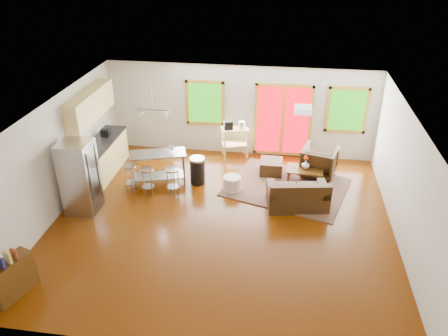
# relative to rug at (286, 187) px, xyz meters

# --- Properties ---
(floor) EXTENTS (7.50, 7.00, 0.02)m
(floor) POSITION_rel_rug_xyz_m (-1.41, -1.68, -0.02)
(floor) COLOR #3C1901
(floor) RESTS_ON ground
(ceiling) EXTENTS (7.50, 7.00, 0.02)m
(ceiling) POSITION_rel_rug_xyz_m (-1.41, -1.68, 2.60)
(ceiling) COLOR silver
(ceiling) RESTS_ON ground
(back_wall) EXTENTS (7.50, 0.02, 2.60)m
(back_wall) POSITION_rel_rug_xyz_m (-1.41, 1.83, 1.29)
(back_wall) COLOR beige
(back_wall) RESTS_ON ground
(left_wall) EXTENTS (0.02, 7.00, 2.60)m
(left_wall) POSITION_rel_rug_xyz_m (-5.17, -1.68, 1.29)
(left_wall) COLOR beige
(left_wall) RESTS_ON ground
(right_wall) EXTENTS (0.02, 7.00, 2.60)m
(right_wall) POSITION_rel_rug_xyz_m (2.35, -1.68, 1.29)
(right_wall) COLOR beige
(right_wall) RESTS_ON ground
(front_wall) EXTENTS (7.50, 0.02, 2.60)m
(front_wall) POSITION_rel_rug_xyz_m (-1.41, -5.19, 1.29)
(front_wall) COLOR beige
(front_wall) RESTS_ON ground
(window_left) EXTENTS (1.10, 0.05, 1.30)m
(window_left) POSITION_rel_rug_xyz_m (-2.41, 1.78, 1.49)
(window_left) COLOR #16570A
(window_left) RESTS_ON back_wall
(french_doors) EXTENTS (1.60, 0.05, 2.10)m
(french_doors) POSITION_rel_rug_xyz_m (-0.21, 1.78, 1.09)
(french_doors) COLOR #B3000B
(french_doors) RESTS_ON back_wall
(window_right) EXTENTS (1.10, 0.05, 1.30)m
(window_right) POSITION_rel_rug_xyz_m (1.49, 1.78, 1.49)
(window_right) COLOR #16570A
(window_right) RESTS_ON back_wall
(rug) EXTENTS (3.40, 2.96, 0.03)m
(rug) POSITION_rel_rug_xyz_m (0.00, 0.00, 0.00)
(rug) COLOR #4B5739
(rug) RESTS_ON floor
(loveseat) EXTENTS (1.50, 1.00, 0.74)m
(loveseat) POSITION_rel_rug_xyz_m (0.26, -0.86, 0.28)
(loveseat) COLOR black
(loveseat) RESTS_ON floor
(coffee_table) EXTENTS (0.97, 0.62, 0.37)m
(coffee_table) POSITION_rel_rug_xyz_m (0.44, 0.37, 0.31)
(coffee_table) COLOR #3C240B
(coffee_table) RESTS_ON floor
(armchair) EXTENTS (1.05, 1.01, 0.89)m
(armchair) POSITION_rel_rug_xyz_m (0.82, 0.79, 0.43)
(armchair) COLOR black
(armchair) RESTS_ON floor
(ottoman) EXTENTS (0.59, 0.59, 0.39)m
(ottoman) POSITION_rel_rug_xyz_m (-0.43, 0.69, 0.18)
(ottoman) COLOR black
(ottoman) RESTS_ON floor
(pouf) EXTENTS (0.57, 0.57, 0.39)m
(pouf) POSITION_rel_rug_xyz_m (-1.36, -0.33, 0.18)
(pouf) COLOR beige
(pouf) RESTS_ON floor
(vase) EXTENTS (0.23, 0.24, 0.35)m
(vase) POSITION_rel_rug_xyz_m (0.45, 0.38, 0.51)
(vase) COLOR silver
(vase) RESTS_ON coffee_table
(cabinets) EXTENTS (0.64, 2.24, 2.30)m
(cabinets) POSITION_rel_rug_xyz_m (-4.90, 0.02, 0.91)
(cabinets) COLOR #D6BB67
(cabinets) RESTS_ON floor
(refrigerator) EXTENTS (0.72, 0.68, 1.74)m
(refrigerator) POSITION_rel_rug_xyz_m (-4.65, -1.68, 0.85)
(refrigerator) COLOR #B7BABC
(refrigerator) RESTS_ON floor
(island) EXTENTS (1.49, 0.95, 0.88)m
(island) POSITION_rel_rug_xyz_m (-3.25, -0.27, 0.59)
(island) COLOR #B7BABC
(island) RESTS_ON floor
(cup) EXTENTS (0.16, 0.15, 0.13)m
(cup) POSITION_rel_rug_xyz_m (-2.91, -0.15, 1.00)
(cup) COLOR silver
(cup) RESTS_ON island
(bar_stool_a) EXTENTS (0.40, 0.40, 0.69)m
(bar_stool_a) POSITION_rel_rug_xyz_m (-3.88, -0.67, 0.50)
(bar_stool_a) COLOR #B7BABC
(bar_stool_a) RESTS_ON floor
(bar_stool_b) EXTENTS (0.42, 0.42, 0.71)m
(bar_stool_b) POSITION_rel_rug_xyz_m (-3.39, -0.80, 0.52)
(bar_stool_b) COLOR #B7BABC
(bar_stool_b) RESTS_ON floor
(bar_stool_c) EXTENTS (0.43, 0.43, 0.72)m
(bar_stool_c) POSITION_rel_rug_xyz_m (-2.77, -0.72, 0.52)
(bar_stool_c) COLOR #B7BABC
(bar_stool_c) RESTS_ON floor
(trash_can) EXTENTS (0.47, 0.47, 0.72)m
(trash_can) POSITION_rel_rug_xyz_m (-2.29, -0.08, 0.35)
(trash_can) COLOR black
(trash_can) RESTS_ON floor
(kitchen_cart) EXTENTS (0.85, 0.68, 1.14)m
(kitchen_cart) POSITION_rel_rug_xyz_m (-1.54, 1.50, 0.76)
(kitchen_cart) COLOR #D6BB67
(kitchen_cart) RESTS_ON floor
(bookshelf) EXTENTS (0.56, 0.88, 0.97)m
(bookshelf) POSITION_rel_rug_xyz_m (-4.76, -4.42, 0.36)
(bookshelf) COLOR #3C240B
(bookshelf) RESTS_ON floor
(ceiling_flush) EXTENTS (0.35, 0.35, 0.12)m
(ceiling_flush) POSITION_rel_rug_xyz_m (0.19, -1.08, 2.52)
(ceiling_flush) COLOR white
(ceiling_flush) RESTS_ON ceiling
(pendant_light) EXTENTS (0.80, 0.18, 0.79)m
(pendant_light) POSITION_rel_rug_xyz_m (-3.31, -0.18, 1.88)
(pendant_light) COLOR gray
(pendant_light) RESTS_ON ceiling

